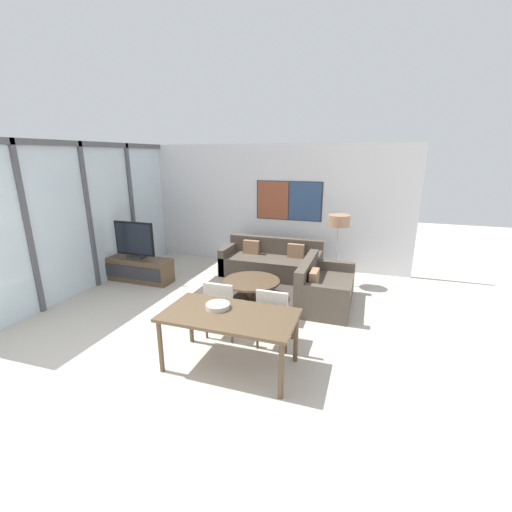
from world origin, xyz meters
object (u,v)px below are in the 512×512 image
at_px(dining_chair_left, 222,304).
at_px(floor_lamp, 339,224).
at_px(television, 134,241).
at_px(sofa_main, 272,263).
at_px(coffee_table, 252,284).
at_px(dining_chair_centre, 274,313).
at_px(tv_console, 137,269).
at_px(dining_table, 229,319).
at_px(sofa_side, 322,289).
at_px(fruit_bowl, 218,306).

bearing_deg(dining_chair_left, floor_lamp, 63.72).
bearing_deg(television, floor_lamp, 15.69).
xyz_separation_m(sofa_main, coffee_table, (0.00, -1.34, -0.01)).
xyz_separation_m(coffee_table, dining_chair_centre, (0.85, -1.49, 0.24)).
bearing_deg(tv_console, coffee_table, -1.89).
xyz_separation_m(television, dining_table, (3.04, -2.20, -0.22)).
bearing_deg(sofa_main, sofa_side, -43.29).
bearing_deg(fruit_bowl, dining_chair_centre, 42.36).
bearing_deg(tv_console, floor_lamp, 15.70).
bearing_deg(fruit_bowl, coffee_table, 97.60).
distance_m(fruit_bowl, floor_lamp, 3.45).
bearing_deg(coffee_table, dining_table, -77.64).
relative_size(dining_chair_centre, fruit_bowl, 2.86).
bearing_deg(coffee_table, floor_lamp, 40.79).
bearing_deg(floor_lamp, dining_chair_centre, -101.31).
bearing_deg(floor_lamp, sofa_main, 174.31).
distance_m(sofa_side, dining_table, 2.43).
bearing_deg(dining_chair_centre, sofa_main, 106.80).
xyz_separation_m(sofa_main, dining_table, (0.46, -3.46, 0.38)).
bearing_deg(fruit_bowl, sofa_main, 94.59).
height_order(coffee_table, dining_chair_left, dining_chair_left).
distance_m(sofa_side, floor_lamp, 1.44).
relative_size(sofa_main, dining_chair_left, 2.47).
height_order(sofa_side, dining_table, sofa_side).
height_order(sofa_main, floor_lamp, floor_lamp).
xyz_separation_m(tv_console, fruit_bowl, (2.85, -2.11, 0.51)).
bearing_deg(tv_console, dining_chair_left, -30.34).
bearing_deg(tv_console, sofa_side, 0.90).
height_order(television, sofa_main, television).
height_order(sofa_side, dining_chair_left, dining_chair_left).
relative_size(tv_console, sofa_side, 1.01).
xyz_separation_m(coffee_table, dining_chair_left, (0.07, -1.47, 0.24)).
bearing_deg(television, dining_chair_left, -30.35).
height_order(dining_table, dining_chair_left, dining_chair_left).
relative_size(tv_console, television, 1.69).
relative_size(tv_console, coffee_table, 1.46).
bearing_deg(sofa_side, fruit_bowl, 155.27).
bearing_deg(dining_chair_centre, fruit_bowl, -137.64).
bearing_deg(coffee_table, fruit_bowl, -82.40).
xyz_separation_m(dining_table, fruit_bowl, (-0.19, 0.10, 0.11)).
distance_m(coffee_table, dining_table, 2.20).
xyz_separation_m(dining_chair_left, dining_chair_centre, (0.78, -0.02, 0.00)).
height_order(fruit_bowl, floor_lamp, floor_lamp).
bearing_deg(floor_lamp, sofa_side, -96.69).
xyz_separation_m(sofa_side, dining_chair_centre, (-0.41, -1.63, 0.23)).
xyz_separation_m(fruit_bowl, floor_lamp, (1.12, 3.22, 0.49)).
height_order(tv_console, dining_table, dining_table).
bearing_deg(dining_table, sofa_side, 70.45).
bearing_deg(fruit_bowl, dining_table, -26.55).
relative_size(dining_chair_centre, floor_lamp, 0.60).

